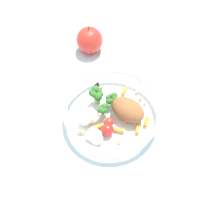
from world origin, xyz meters
TOP-DOWN VIEW (x-y plane):
  - ground_plane at (0.00, 0.00)m, footprint 2.40×2.40m
  - food_container at (-0.02, 0.01)m, footprint 0.26×0.26m
  - loose_apple at (0.24, -0.02)m, footprint 0.08×0.08m

SIDE VIEW (x-z plane):
  - ground_plane at x=0.00m, z-range 0.00..0.00m
  - food_container at x=-0.02m, z-range 0.00..0.06m
  - loose_apple at x=0.24m, z-range -0.01..0.09m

